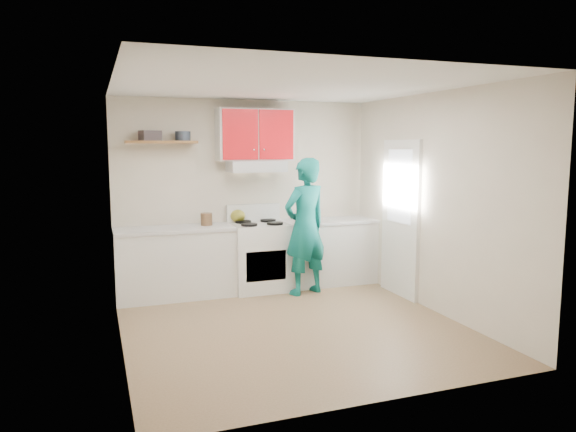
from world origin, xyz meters
name	(u,v)px	position (x,y,z in m)	size (l,w,h in m)	color
floor	(292,326)	(0.00, 0.00, 0.00)	(3.80, 3.80, 0.00)	brown
ceiling	(292,85)	(0.00, 0.00, 2.60)	(3.60, 3.80, 0.04)	white
back_wall	(245,194)	(0.00, 1.90, 1.30)	(3.60, 0.04, 2.60)	beige
front_wall	(381,237)	(0.00, -1.90, 1.30)	(3.60, 0.04, 2.60)	beige
left_wall	(117,217)	(-1.80, 0.00, 1.30)	(0.04, 3.80, 2.60)	beige
right_wall	(434,203)	(1.80, 0.00, 1.30)	(0.04, 3.80, 2.60)	beige
door	(400,219)	(1.78, 0.70, 1.02)	(0.05, 0.85, 2.05)	white
door_glass	(399,186)	(1.75, 0.70, 1.45)	(0.01, 0.55, 0.95)	white
counter_left	(175,263)	(-1.04, 1.60, 0.45)	(1.52, 0.60, 0.90)	silver
counter_right	(328,252)	(1.14, 1.60, 0.45)	(1.32, 0.60, 0.90)	silver
stove	(259,257)	(0.10, 1.57, 0.46)	(0.76, 0.65, 0.92)	white
range_hood	(256,166)	(0.10, 1.68, 1.70)	(0.76, 0.44, 0.15)	silver
upper_cabinets	(255,135)	(0.10, 1.73, 2.12)	(1.02, 0.33, 0.70)	red
shelf	(161,142)	(-1.15, 1.75, 2.02)	(0.90, 0.30, 0.04)	brown
books	(150,136)	(-1.29, 1.73, 2.10)	(0.25, 0.18, 0.13)	#393237
tin	(183,136)	(-0.88, 1.74, 2.10)	(0.20, 0.20, 0.12)	#333D4C
kettle	(238,216)	(-0.14, 1.80, 1.01)	(0.21, 0.21, 0.18)	olive
crock	(206,220)	(-0.60, 1.66, 0.99)	(0.15, 0.15, 0.19)	brown
cutting_board	(323,221)	(1.07, 1.62, 0.91)	(0.30, 0.22, 0.02)	olive
silicone_mat	(343,220)	(1.37, 1.58, 0.90)	(0.27, 0.22, 0.01)	red
person	(305,227)	(0.62, 1.18, 0.91)	(0.66, 0.44, 1.82)	#0B6560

